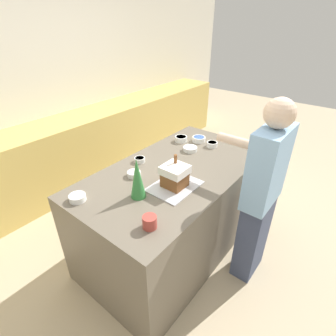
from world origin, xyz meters
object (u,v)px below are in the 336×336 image
(baking_tray, at_px, (175,186))
(person, at_px, (261,196))
(candy_bowl_beside_tree, at_px, (212,144))
(candy_bowl_far_left, at_px, (134,174))
(candy_bowl_center_rear, at_px, (77,197))
(candy_bowl_front_corner, at_px, (140,160))
(candy_bowl_near_tray_left, at_px, (199,139))
(gingerbread_house, at_px, (175,175))
(decorative_tree, at_px, (137,178))
(candy_bowl_near_tray_right, at_px, (181,139))
(candy_bowl_far_right, at_px, (190,149))
(mug, at_px, (150,222))

(baking_tray, xyz_separation_m, person, (0.40, -0.53, -0.07))
(candy_bowl_beside_tree, relative_size, candy_bowl_far_left, 0.95)
(candy_bowl_center_rear, distance_m, person, 1.37)
(candy_bowl_front_corner, distance_m, candy_bowl_center_rear, 0.68)
(baking_tray, bearing_deg, candy_bowl_near_tray_left, 20.71)
(gingerbread_house, relative_size, person, 0.15)
(candy_bowl_far_left, bearing_deg, decorative_tree, -128.41)
(candy_bowl_near_tray_right, relative_size, candy_bowl_near_tray_left, 0.94)
(candy_bowl_near_tray_right, height_order, person, person)
(candy_bowl_far_right, bearing_deg, candy_bowl_near_tray_right, 58.49)
(gingerbread_house, relative_size, candy_bowl_near_tray_left, 1.77)
(candy_bowl_front_corner, height_order, candy_bowl_near_tray_right, candy_bowl_near_tray_right)
(decorative_tree, xyz_separation_m, mug, (-0.19, -0.28, -0.11))
(candy_bowl_far_left, bearing_deg, candy_bowl_near_tray_left, -2.70)
(candy_bowl_beside_tree, height_order, mug, mug)
(decorative_tree, height_order, candy_bowl_far_left, decorative_tree)
(gingerbread_house, xyz_separation_m, candy_bowl_beside_tree, (0.79, 0.14, -0.07))
(baking_tray, relative_size, candy_bowl_near_tray_left, 2.87)
(candy_bowl_far_right, bearing_deg, candy_bowl_beside_tree, -29.23)
(baking_tray, relative_size, gingerbread_house, 1.62)
(candy_bowl_front_corner, bearing_deg, candy_bowl_center_rear, -175.85)
(candy_bowl_near_tray_left, bearing_deg, baking_tray, -159.29)
(candy_bowl_near_tray_right, distance_m, candy_bowl_far_right, 0.23)
(candy_bowl_near_tray_right, distance_m, candy_bowl_far_left, 0.79)
(decorative_tree, bearing_deg, candy_bowl_front_corner, 43.03)
(candy_bowl_front_corner, distance_m, candy_bowl_near_tray_right, 0.59)
(candy_bowl_near_tray_right, bearing_deg, baking_tray, -147.11)
(gingerbread_house, bearing_deg, candy_bowl_beside_tree, 9.82)
(candy_bowl_beside_tree, height_order, candy_bowl_far_right, candy_bowl_beside_tree)
(candy_bowl_beside_tree, xyz_separation_m, candy_bowl_center_rear, (-1.36, 0.29, -0.00))
(gingerbread_house, xyz_separation_m, person, (0.40, -0.53, -0.17))
(candy_bowl_near_tray_left, bearing_deg, candy_bowl_center_rear, 174.96)
(candy_bowl_front_corner, distance_m, candy_bowl_far_left, 0.24)
(decorative_tree, distance_m, candy_bowl_near_tray_left, 1.10)
(baking_tray, bearing_deg, candy_bowl_center_rear, 142.76)
(decorative_tree, xyz_separation_m, candy_bowl_front_corner, (0.38, 0.35, -0.13))
(candy_bowl_center_rear, bearing_deg, person, -45.01)
(decorative_tree, height_order, candy_bowl_far_right, decorative_tree)
(candy_bowl_far_left, bearing_deg, gingerbread_house, -76.16)
(candy_bowl_far_right, height_order, mug, mug)
(candy_bowl_far_left, distance_m, person, 1.01)
(candy_bowl_near_tray_right, distance_m, candy_bowl_beside_tree, 0.33)
(decorative_tree, distance_m, candy_bowl_beside_tree, 1.06)
(decorative_tree, height_order, candy_bowl_near_tray_left, decorative_tree)
(candy_bowl_front_corner, height_order, candy_bowl_near_tray_left, candy_bowl_near_tray_left)
(candy_bowl_far_right, bearing_deg, candy_bowl_center_rear, 171.34)
(candy_bowl_front_corner, relative_size, mug, 1.06)
(candy_bowl_near_tray_left, xyz_separation_m, person, (-0.42, -0.84, -0.10))
(candy_bowl_near_tray_left, bearing_deg, candy_bowl_far_left, 177.30)
(candy_bowl_near_tray_left, bearing_deg, person, -116.33)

